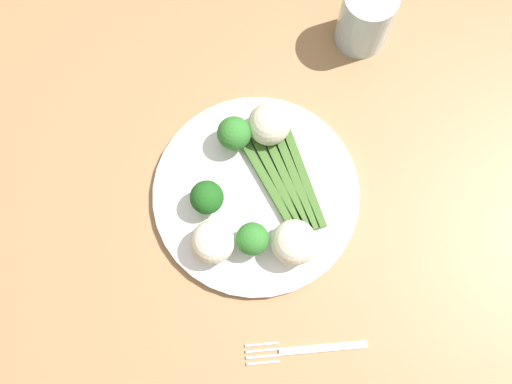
{
  "coord_description": "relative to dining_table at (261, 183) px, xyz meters",
  "views": [
    {
      "loc": [
        -0.25,
        0.04,
        1.57
      ],
      "look_at": [
        -0.04,
        0.01,
        0.76
      ],
      "focal_mm": 40.93,
      "sensor_mm": 36.0,
      "label": 1
    }
  ],
  "objects": [
    {
      "name": "plate",
      "position": [
        -0.04,
        0.01,
        0.1
      ],
      "size": [
        0.3,
        0.3,
        0.01
      ],
      "primitive_type": "cylinder",
      "color": "white",
      "rests_on": "dining_table"
    },
    {
      "name": "broccoli_outer_edge",
      "position": [
        -0.05,
        0.08,
        0.14
      ],
      "size": [
        0.05,
        0.05,
        0.06
      ],
      "color": "#4C7F2B",
      "rests_on": "plate"
    },
    {
      "name": "ground_plane",
      "position": [
        0.0,
        0.0,
        -0.67
      ],
      "size": [
        6.0,
        6.0,
        0.02
      ],
      "primitive_type": "cube",
      "color": "#B7A88E"
    },
    {
      "name": "water_glass",
      "position": [
        0.19,
        -0.18,
        0.14
      ],
      "size": [
        0.08,
        0.08,
        0.11
      ],
      "primitive_type": "cylinder",
      "color": "silver",
      "rests_on": "dining_table"
    },
    {
      "name": "broccoli_front",
      "position": [
        -0.11,
        0.03,
        0.13
      ],
      "size": [
        0.05,
        0.05,
        0.06
      ],
      "color": "#609E3D",
      "rests_on": "plate"
    },
    {
      "name": "asparagus_bundle",
      "position": [
        -0.03,
        -0.03,
        0.11
      ],
      "size": [
        0.17,
        0.1,
        0.01
      ],
      "rotation": [
        0.0,
        0.0,
        0.26
      ],
      "color": "#3D6626",
      "rests_on": "plate"
    },
    {
      "name": "cauliflower_edge",
      "position": [
        -0.12,
        -0.03,
        0.13
      ],
      "size": [
        0.06,
        0.06,
        0.06
      ],
      "primitive_type": "sphere",
      "color": "white",
      "rests_on": "plate"
    },
    {
      "name": "fork",
      "position": [
        -0.26,
        -0.02,
        0.09
      ],
      "size": [
        0.03,
        0.17,
        0.0
      ],
      "rotation": [
        0.0,
        0.0,
        1.52
      ],
      "color": "silver",
      "rests_on": "dining_table"
    },
    {
      "name": "broccoli_back_right",
      "position": [
        0.04,
        0.03,
        0.14
      ],
      "size": [
        0.05,
        0.05,
        0.06
      ],
      "color": "#609E3D",
      "rests_on": "plate"
    },
    {
      "name": "dining_table",
      "position": [
        0.0,
        0.0,
        0.0
      ],
      "size": [
        1.5,
        1.03,
        0.74
      ],
      "color": "#9E754C",
      "rests_on": "ground_plane"
    },
    {
      "name": "cauliflower_near_fork",
      "position": [
        -0.11,
        0.08,
        0.13
      ],
      "size": [
        0.06,
        0.06,
        0.06
      ],
      "primitive_type": "sphere",
      "color": "white",
      "rests_on": "plate"
    },
    {
      "name": "cauliflower_near_center",
      "position": [
        0.05,
        -0.02,
        0.13
      ],
      "size": [
        0.06,
        0.06,
        0.06
      ],
      "primitive_type": "sphere",
      "color": "beige",
      "rests_on": "plate"
    }
  ]
}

